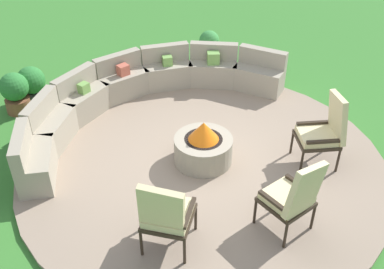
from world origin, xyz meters
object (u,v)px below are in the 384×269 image
(fire_pit, at_px, (203,146))
(potted_plant_3, at_px, (209,44))
(lounge_chair_back_left, at_px, (325,130))
(curved_stone_bench, at_px, (140,94))
(lounge_chair_front_left, at_px, (166,213))
(lounge_chair_front_right, at_px, (293,196))
(potted_plant_0, at_px, (15,92))
(potted_plant_4, at_px, (32,84))

(fire_pit, bearing_deg, potted_plant_3, 31.31)
(lounge_chair_back_left, bearing_deg, fire_pit, 83.29)
(curved_stone_bench, height_order, lounge_chair_front_left, lounge_chair_front_left)
(lounge_chair_front_right, xyz_separation_m, lounge_chair_back_left, (1.50, 0.19, 0.00))
(lounge_chair_front_left, xyz_separation_m, potted_plant_0, (1.02, 4.02, -0.24))
(lounge_chair_front_right, height_order, lounge_chair_back_left, lounge_chair_back_left)
(fire_pit, bearing_deg, lounge_chair_front_right, -108.83)
(lounge_chair_front_left, xyz_separation_m, lounge_chair_front_right, (1.07, -1.06, -0.00))
(lounge_chair_back_left, relative_size, potted_plant_4, 1.65)
(curved_stone_bench, height_order, potted_plant_0, curved_stone_bench)
(potted_plant_4, bearing_deg, curved_stone_bench, -65.49)
(fire_pit, xyz_separation_m, potted_plant_0, (-0.60, 3.46, 0.07))
(lounge_chair_front_right, bearing_deg, potted_plant_0, 108.05)
(potted_plant_3, xyz_separation_m, potted_plant_4, (-3.11, 1.73, -0.04))
(curved_stone_bench, relative_size, lounge_chair_front_right, 4.25)
(lounge_chair_front_left, bearing_deg, potted_plant_0, 145.14)
(lounge_chair_back_left, bearing_deg, potted_plant_3, 18.38)
(potted_plant_0, distance_m, potted_plant_3, 3.87)
(curved_stone_bench, bearing_deg, potted_plant_0, 123.76)
(potted_plant_0, bearing_deg, potted_plant_4, 3.74)
(fire_pit, distance_m, lounge_chair_back_left, 1.74)
(curved_stone_bench, height_order, lounge_chair_front_right, lounge_chair_front_right)
(fire_pit, distance_m, potted_plant_0, 3.51)
(curved_stone_bench, distance_m, potted_plant_4, 1.98)
(lounge_chair_front_left, xyz_separation_m, potted_plant_3, (4.50, 2.31, -0.22))
(lounge_chair_back_left, bearing_deg, lounge_chair_front_right, 146.92)
(potted_plant_0, bearing_deg, lounge_chair_front_right, -89.46)
(lounge_chair_back_left, bearing_deg, curved_stone_bench, 56.29)
(potted_plant_4, bearing_deg, potted_plant_0, -176.26)
(lounge_chair_front_left, relative_size, potted_plant_3, 1.60)
(potted_plant_3, bearing_deg, lounge_chair_front_right, -135.52)
(lounge_chair_back_left, relative_size, potted_plant_0, 1.55)
(fire_pit, height_order, lounge_chair_back_left, lounge_chair_back_left)
(curved_stone_bench, relative_size, lounge_chair_back_left, 4.19)
(curved_stone_bench, bearing_deg, potted_plant_3, 1.62)
(potted_plant_0, bearing_deg, curved_stone_bench, -56.24)
(fire_pit, xyz_separation_m, lounge_chair_front_left, (-1.62, -0.56, 0.30))
(fire_pit, height_order, lounge_chair_front_right, lounge_chair_front_right)
(lounge_chair_front_left, bearing_deg, potted_plant_4, 140.46)
(lounge_chair_back_left, bearing_deg, potted_plant_0, 67.24)
(curved_stone_bench, distance_m, lounge_chair_back_left, 3.14)
(lounge_chair_front_left, bearing_deg, curved_stone_bench, 114.88)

